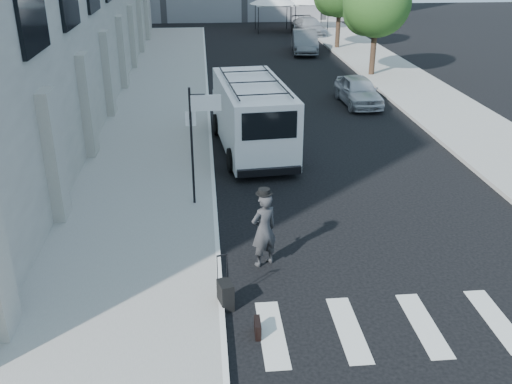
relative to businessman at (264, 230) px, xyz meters
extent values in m
plane|color=black|center=(0.88, 0.27, -0.96)|extent=(120.00, 120.00, 0.00)
cube|color=gray|center=(-3.37, 16.27, -0.88)|extent=(4.50, 48.00, 0.15)
cube|color=gray|center=(9.88, 20.27, -0.88)|extent=(4.00, 56.00, 0.15)
cylinder|color=black|center=(-1.72, 3.47, 0.94)|extent=(0.07, 0.07, 3.50)
cube|color=white|center=(-1.72, 3.49, 1.79)|extent=(0.30, 0.03, 0.42)
cube|color=white|center=(-1.27, 3.47, 2.24)|extent=(0.85, 0.06, 0.45)
cylinder|color=black|center=(8.48, 20.27, 0.44)|extent=(0.32, 0.32, 2.80)
sphere|color=#133C15|center=(8.48, 20.27, 3.17)|extent=(3.80, 3.80, 3.80)
sphere|color=#133C15|center=(8.08, 20.87, 2.60)|extent=(2.66, 2.66, 2.66)
cylinder|color=black|center=(8.48, 29.27, 0.44)|extent=(0.32, 0.32, 2.80)
cylinder|color=black|center=(3.48, 36.87, 0.14)|extent=(0.06, 0.06, 2.20)
cylinder|color=black|center=(6.28, 36.87, 0.14)|extent=(0.06, 0.06, 2.20)
cylinder|color=black|center=(3.48, 39.67, 0.14)|extent=(0.06, 0.06, 2.20)
cylinder|color=black|center=(6.28, 39.67, 0.14)|extent=(0.06, 0.06, 2.20)
cube|color=white|center=(4.88, 38.27, 1.29)|extent=(3.00, 3.00, 0.12)
cylinder|color=black|center=(6.68, 37.37, 0.14)|extent=(0.06, 0.06, 2.20)
cylinder|color=black|center=(9.48, 37.37, 0.14)|extent=(0.06, 0.06, 2.20)
cylinder|color=black|center=(6.68, 40.17, 0.14)|extent=(0.06, 0.06, 2.20)
cylinder|color=black|center=(9.48, 40.17, 0.14)|extent=(0.06, 0.06, 2.20)
cube|color=white|center=(8.08, 38.77, 1.29)|extent=(3.00, 3.00, 0.12)
imported|color=#323235|center=(0.00, 0.00, 0.00)|extent=(0.83, 0.74, 1.92)
cube|color=black|center=(-0.41, -2.73, -0.79)|extent=(0.13, 0.44, 0.34)
cube|color=black|center=(-1.02, -1.73, -0.64)|extent=(0.38, 0.49, 0.64)
cylinder|color=black|center=(-1.18, -1.57, -0.05)|extent=(0.02, 0.02, 0.60)
cylinder|color=black|center=(-0.96, -1.51, -0.05)|extent=(0.02, 0.02, 0.60)
cube|color=black|center=(-1.07, -1.54, 0.25)|extent=(0.24, 0.09, 0.03)
cube|color=white|center=(0.47, 8.29, 0.43)|extent=(2.78, 6.28, 2.37)
cube|color=white|center=(0.18, 11.61, -0.11)|extent=(2.23, 1.20, 1.24)
cube|color=black|center=(0.74, 5.28, 0.96)|extent=(1.81, 0.25, 0.90)
cylinder|color=black|center=(-0.78, 10.34, -0.53)|extent=(0.39, 0.88, 0.86)
cylinder|color=black|center=(1.36, 10.52, -0.53)|extent=(0.39, 0.88, 0.86)
cylinder|color=black|center=(-0.42, 6.17, -0.53)|extent=(0.39, 0.88, 0.86)
cylinder|color=black|center=(1.72, 6.36, -0.53)|extent=(0.39, 0.88, 0.86)
imported|color=#B1B4BA|center=(6.12, 14.36, -0.28)|extent=(1.77, 4.07, 1.37)
imported|color=#54575C|center=(5.88, 28.05, -0.19)|extent=(2.15, 4.85, 1.55)
imported|color=#A6A9AE|center=(7.59, 35.85, -0.26)|extent=(2.61, 5.07, 1.41)
camera|label=1|loc=(-1.33, -12.13, 6.45)|focal=40.00mm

